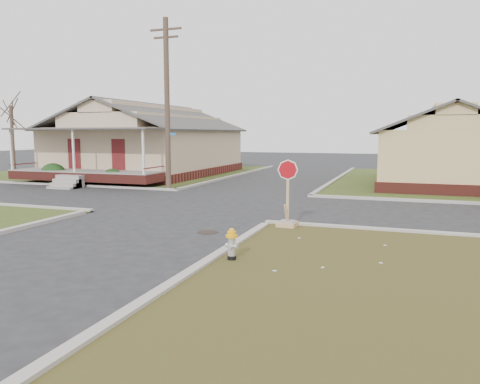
% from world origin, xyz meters
% --- Properties ---
extents(ground, '(120.00, 120.00, 0.00)m').
position_xyz_m(ground, '(0.00, 0.00, 0.00)').
color(ground, '#252527').
rests_on(ground, ground).
extents(verge_far_left, '(19.00, 19.00, 0.05)m').
position_xyz_m(verge_far_left, '(-13.00, 18.00, 0.03)').
color(verge_far_left, '#304016').
rests_on(verge_far_left, ground).
extents(curbs, '(80.00, 40.00, 0.12)m').
position_xyz_m(curbs, '(0.00, 5.00, 0.00)').
color(curbs, '#A9A098').
rests_on(curbs, ground).
extents(manhole, '(0.64, 0.64, 0.01)m').
position_xyz_m(manhole, '(2.20, -0.50, 0.01)').
color(manhole, black).
rests_on(manhole, ground).
extents(corner_house, '(10.10, 15.50, 5.30)m').
position_xyz_m(corner_house, '(-10.00, 16.68, 2.28)').
color(corner_house, maroon).
rests_on(corner_house, ground).
extents(side_house_yellow, '(7.60, 11.60, 4.70)m').
position_xyz_m(side_house_yellow, '(10.00, 16.50, 2.19)').
color(side_house_yellow, maroon).
rests_on(side_house_yellow, ground).
extents(utility_pole, '(1.80, 0.28, 9.00)m').
position_xyz_m(utility_pole, '(-4.20, 8.90, 4.66)').
color(utility_pole, '#463628').
rests_on(utility_pole, ground).
extents(tree_far_left, '(0.22, 0.22, 4.90)m').
position_xyz_m(tree_far_left, '(-18.00, 12.00, 2.50)').
color(tree_far_left, '#463628').
rests_on(tree_far_left, verge_far_left).
extents(fire_hydrant, '(0.28, 0.28, 0.76)m').
position_xyz_m(fire_hydrant, '(4.06, -3.34, 0.47)').
color(fire_hydrant, black).
rests_on(fire_hydrant, ground).
extents(stop_sign, '(0.61, 0.60, 2.16)m').
position_xyz_m(stop_sign, '(4.34, 1.00, 0.52)').
color(stop_sign, tan).
rests_on(stop_sign, ground).
extents(hedge_left, '(1.53, 1.25, 1.17)m').
position_xyz_m(hedge_left, '(-12.22, 9.26, 0.63)').
color(hedge_left, '#183D16').
rests_on(hedge_left, verge_far_left).
extents(hedge_right, '(1.32, 1.08, 1.01)m').
position_xyz_m(hedge_right, '(-8.08, 9.36, 0.55)').
color(hedge_right, '#183D16').
rests_on(hedge_right, verge_far_left).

